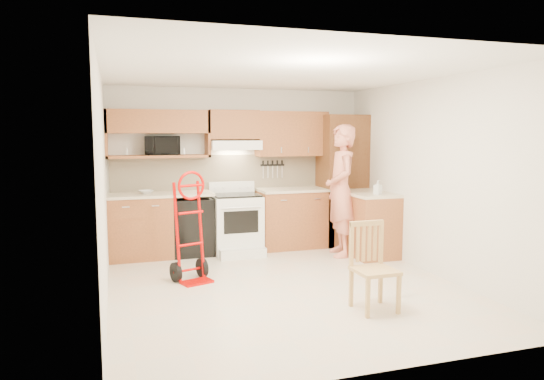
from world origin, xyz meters
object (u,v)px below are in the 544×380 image
dining_chair (375,267)px  person (341,191)px  microwave (162,146)px  range (237,219)px  hand_truck (192,232)px

dining_chair → person: bearing=72.2°
person → dining_chair: bearing=-6.6°
microwave → range: bearing=-13.0°
microwave → dining_chair: 3.79m
range → hand_truck: (-0.87, -1.25, 0.08)m
hand_truck → dining_chair: (1.62, -1.57, -0.16)m
range → dining_chair: (0.76, -2.83, -0.08)m
hand_truck → dining_chair: bearing=-62.7°
microwave → hand_truck: bearing=-80.7°
range → microwave: bearing=164.8°
microwave → hand_truck: (0.19, -1.54, -1.02)m
dining_chair → hand_truck: bearing=134.9°
person → hand_truck: size_ratio=1.58×
person → microwave: bearing=-99.1°
range → hand_truck: size_ratio=0.86×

